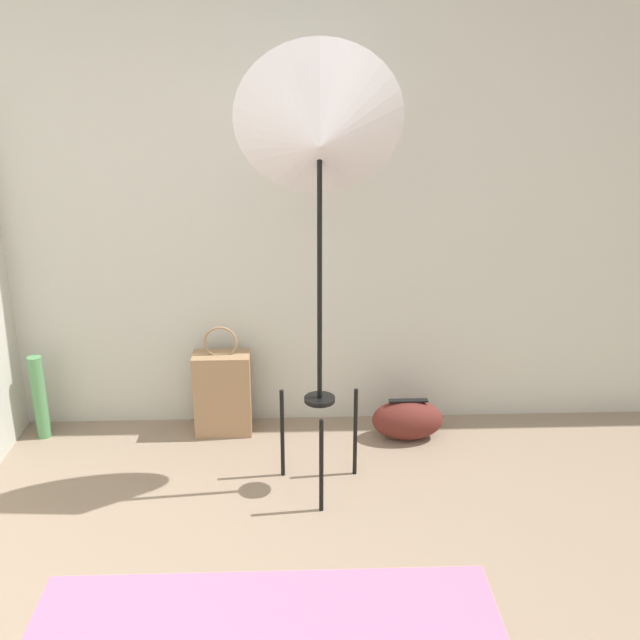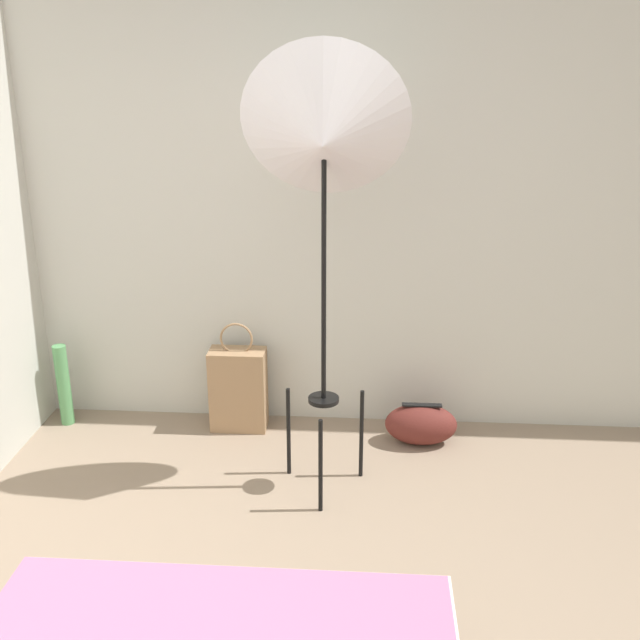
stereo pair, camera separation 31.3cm
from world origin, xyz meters
name	(u,v)px [view 1 (the left image)]	position (x,y,z in m)	size (l,w,h in m)	color
wall_back	(278,189)	(0.00, 2.26, 1.30)	(8.00, 0.05, 2.60)	beige
photo_umbrella	(320,137)	(0.19, 1.53, 1.64)	(0.72, 0.48, 2.03)	black
tote_bag	(223,393)	(-0.32, 2.09, 0.23)	(0.30, 0.16, 0.62)	#9E7A56
duffel_bag	(407,419)	(0.67, 1.98, 0.11)	(0.38, 0.22, 0.23)	#5B231E
paper_roll	(40,397)	(-1.29, 2.07, 0.23)	(0.07, 0.07, 0.47)	#56995B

